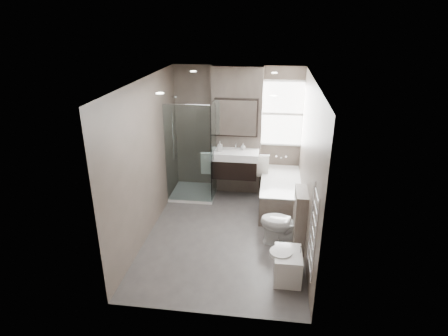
% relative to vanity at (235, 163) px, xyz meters
% --- Properties ---
extents(room, '(2.70, 3.90, 2.70)m').
position_rel_vanity_xyz_m(room, '(0.00, -1.43, 0.56)').
color(room, '#4D4846').
rests_on(room, ground).
extents(vanity_pier, '(1.00, 0.25, 2.60)m').
position_rel_vanity_xyz_m(vanity_pier, '(0.00, 0.35, 0.56)').
color(vanity_pier, '#5C5249').
rests_on(vanity_pier, ground).
extents(vanity, '(0.95, 0.47, 0.66)m').
position_rel_vanity_xyz_m(vanity, '(0.00, 0.00, 0.00)').
color(vanity, black).
rests_on(vanity, vanity_pier).
extents(mirror_cabinet, '(0.86, 0.08, 0.76)m').
position_rel_vanity_xyz_m(mirror_cabinet, '(0.00, 0.19, 0.89)').
color(mirror_cabinet, black).
rests_on(mirror_cabinet, vanity_pier).
extents(towel_left, '(0.24, 0.06, 0.44)m').
position_rel_vanity_xyz_m(towel_left, '(-0.56, -0.02, -0.02)').
color(towel_left, white).
rests_on(towel_left, vanity_pier).
extents(towel_right, '(0.24, 0.06, 0.44)m').
position_rel_vanity_xyz_m(towel_right, '(0.56, -0.02, -0.02)').
color(towel_right, white).
rests_on(towel_right, vanity_pier).
extents(shower_enclosure, '(0.90, 0.90, 2.00)m').
position_rel_vanity_xyz_m(shower_enclosure, '(-0.75, -0.08, -0.25)').
color(shower_enclosure, white).
rests_on(shower_enclosure, ground).
extents(bathtub, '(0.75, 1.60, 0.57)m').
position_rel_vanity_xyz_m(bathtub, '(0.92, -0.33, -0.43)').
color(bathtub, '#5C5249').
rests_on(bathtub, ground).
extents(window, '(0.98, 0.06, 1.33)m').
position_rel_vanity_xyz_m(window, '(0.90, 0.45, 0.93)').
color(window, white).
rests_on(window, room).
extents(toilet, '(0.83, 0.57, 0.77)m').
position_rel_vanity_xyz_m(toilet, '(0.97, -1.62, -0.35)').
color(toilet, white).
rests_on(toilet, ground).
extents(cistern_box, '(0.19, 0.55, 1.00)m').
position_rel_vanity_xyz_m(cistern_box, '(1.21, -1.68, -0.24)').
color(cistern_box, '#5C5249').
rests_on(cistern_box, ground).
extents(bidet, '(0.45, 0.53, 0.54)m').
position_rel_vanity_xyz_m(bidet, '(1.01, -2.49, -0.52)').
color(bidet, white).
rests_on(bidet, ground).
extents(towel_radiator, '(0.03, 0.49, 1.10)m').
position_rel_vanity_xyz_m(towel_radiator, '(1.25, -3.03, 0.38)').
color(towel_radiator, silver).
rests_on(towel_radiator, room).
extents(soap_bottle_a, '(0.09, 0.09, 0.19)m').
position_rel_vanity_xyz_m(soap_bottle_a, '(-0.30, -0.02, 0.36)').
color(soap_bottle_a, white).
rests_on(soap_bottle_a, vanity).
extents(soap_bottle_b, '(0.10, 0.10, 0.13)m').
position_rel_vanity_xyz_m(soap_bottle_b, '(0.15, 0.12, 0.32)').
color(soap_bottle_b, white).
rests_on(soap_bottle_b, vanity).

